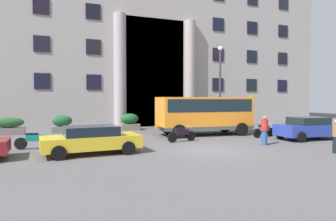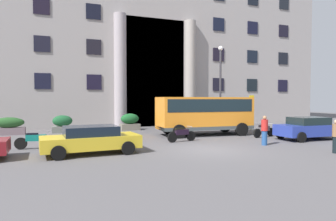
{
  "view_description": "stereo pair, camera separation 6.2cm",
  "coord_description": "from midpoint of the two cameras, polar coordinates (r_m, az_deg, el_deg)",
  "views": [
    {
      "loc": [
        -7.28,
        -13.02,
        2.56
      ],
      "look_at": [
        -0.47,
        4.63,
        1.8
      ],
      "focal_mm": 31.72,
      "sensor_mm": 36.0,
      "label": 1
    },
    {
      "loc": [
        -7.22,
        -13.04,
        2.56
      ],
      "look_at": [
        -0.47,
        4.63,
        1.8
      ],
      "focal_mm": 31.72,
      "sensor_mm": 36.0,
      "label": 2
    }
  ],
  "objects": [
    {
      "name": "hedge_planter_entrance_right",
      "position": [
        25.86,
        2.73,
        -1.64
      ],
      "size": [
        1.57,
        0.82,
        1.63
      ],
      "color": "slate",
      "rests_on": "ground_plane"
    },
    {
      "name": "hedge_planter_far_west",
      "position": [
        23.76,
        -19.72,
        -2.49
      ],
      "size": [
        1.5,
        0.88,
        1.31
      ],
      "color": "slate",
      "rests_on": "ground_plane"
    },
    {
      "name": "orange_minibus",
      "position": [
        21.0,
        6.87,
        -0.35
      ],
      "size": [
        6.66,
        3.05,
        2.66
      ],
      "rotation": [
        0.0,
        0.0,
        -0.07
      ],
      "color": "orange",
      "rests_on": "ground_plane"
    },
    {
      "name": "bus_stop_sign",
      "position": [
        25.22,
        15.61,
        0.35
      ],
      "size": [
        0.44,
        0.08,
        2.83
      ],
      "color": "#959E1F",
      "rests_on": "ground_plane"
    },
    {
      "name": "office_building_facade",
      "position": [
        32.01,
        -7.78,
        13.92
      ],
      "size": [
        40.56,
        9.79,
        18.06
      ],
      "color": "#9C9593",
      "rests_on": "ground_plane"
    },
    {
      "name": "hedge_planter_west",
      "position": [
        23.75,
        -28.38,
        -2.72
      ],
      "size": [
        2.1,
        0.76,
        1.24
      ],
      "color": "slate",
      "rests_on": "ground_plane"
    },
    {
      "name": "hedge_planter_east",
      "position": [
        24.39,
        -7.45,
        -2.22
      ],
      "size": [
        1.54,
        0.98,
        1.35
      ],
      "color": "#6E6A5C",
      "rests_on": "ground_plane"
    },
    {
      "name": "pedestrian_woman_with_bag",
      "position": [
        17.15,
        17.97,
        -3.66
      ],
      "size": [
        0.36,
        0.36,
        1.62
      ],
      "rotation": [
        0.0,
        0.0,
        1.09
      ],
      "color": "navy",
      "rests_on": "ground_plane"
    },
    {
      "name": "ground_plane",
      "position": [
        15.14,
        7.95,
        -7.69
      ],
      "size": [
        80.0,
        64.0,
        0.12
      ],
      "primitive_type": "cube",
      "color": "#555254"
    },
    {
      "name": "motorcycle_near_kerb",
      "position": [
        20.69,
        17.8,
        -3.66
      ],
      "size": [
        1.91,
        0.61,
        0.89
      ],
      "rotation": [
        0.0,
        0.0,
        0.19
      ],
      "color": "black",
      "rests_on": "ground_plane"
    },
    {
      "name": "pedestrian_man_crossing",
      "position": [
        16.03,
        29.52,
        -4.33
      ],
      "size": [
        0.36,
        0.36,
        1.58
      ],
      "rotation": [
        0.0,
        0.0,
        2.32
      ],
      "color": "black",
      "rests_on": "ground_plane"
    },
    {
      "name": "scooter_by_planter",
      "position": [
        16.47,
        -24.24,
        -5.23
      ],
      "size": [
        2.05,
        0.74,
        0.89
      ],
      "rotation": [
        0.0,
        0.0,
        -0.25
      ],
      "color": "black",
      "rests_on": "ground_plane"
    },
    {
      "name": "lamppost_plaza_centre",
      "position": [
        25.6,
        9.91,
        5.73
      ],
      "size": [
        0.4,
        0.4,
        6.99
      ],
      "color": "#37353B",
      "rests_on": "ground_plane"
    },
    {
      "name": "motorcycle_far_end",
      "position": [
        17.67,
        2.48,
        -4.55
      ],
      "size": [
        1.92,
        0.57,
        0.89
      ],
      "rotation": [
        0.0,
        0.0,
        0.16
      ],
      "color": "black",
      "rests_on": "ground_plane"
    },
    {
      "name": "white_taxi_kerbside",
      "position": [
        20.54,
        25.25,
        -3.04
      ],
      "size": [
        4.07,
        2.09,
        1.41
      ],
      "rotation": [
        0.0,
        0.0,
        -0.04
      ],
      "color": "#273999",
      "rests_on": "ground_plane"
    },
    {
      "name": "parked_coupe_end",
      "position": [
        14.22,
        -14.66,
        -5.37
      ],
      "size": [
        4.5,
        2.29,
        1.3
      ],
      "rotation": [
        0.0,
        0.0,
        0.07
      ],
      "color": "gold",
      "rests_on": "ground_plane"
    }
  ]
}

